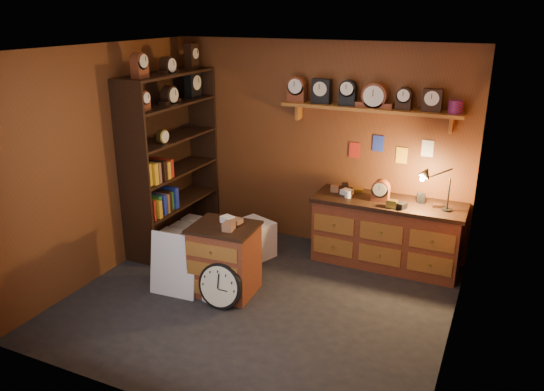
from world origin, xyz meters
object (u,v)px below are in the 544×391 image
Objects in this scene: big_round_clock at (220,286)px; workbench at (387,229)px; shelving_unit at (169,153)px; low_cabinet at (225,257)px.

workbench is at bearing 51.94° from big_round_clock.
big_round_clock is (-1.37, -1.76, -0.22)m from workbench.
shelving_unit reaches higher than big_round_clock.
big_round_clock is at bearing -73.63° from low_cabinet.
low_cabinet is (1.36, -0.96, -0.82)m from shelving_unit.
workbench is at bearing 40.67° from low_cabinet.
low_cabinet is (-1.49, -1.45, -0.04)m from workbench.
shelving_unit is at bearing 139.35° from big_round_clock.
workbench reaches higher than big_round_clock.
workbench is 2.08m from low_cabinet.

